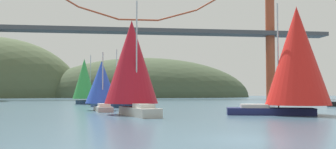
{
  "coord_description": "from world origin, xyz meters",
  "views": [
    {
      "loc": [
        -5.87,
        -16.93,
        2.23
      ],
      "look_at": [
        0.0,
        27.35,
        4.28
      ],
      "focal_mm": 40.11,
      "sensor_mm": 36.0,
      "label": 1
    }
  ],
  "objects_px": {
    "sailboat_blue_spinnaker": "(102,84)",
    "sailboat_red_spinnaker": "(296,57)",
    "sailboat_crimson_sail": "(132,64)",
    "sailboat_white_mainsail": "(124,78)",
    "sailboat_green_sail": "(85,80)"
  },
  "relations": [
    {
      "from": "sailboat_blue_spinnaker",
      "to": "sailboat_red_spinnaker",
      "type": "bearing_deg",
      "value": -30.85
    },
    {
      "from": "sailboat_crimson_sail",
      "to": "sailboat_blue_spinnaker",
      "type": "bearing_deg",
      "value": 110.93
    },
    {
      "from": "sailboat_blue_spinnaker",
      "to": "sailboat_white_mainsail",
      "type": "relative_size",
      "value": 0.83
    },
    {
      "from": "sailboat_red_spinnaker",
      "to": "sailboat_white_mainsail",
      "type": "relative_size",
      "value": 1.31
    },
    {
      "from": "sailboat_blue_spinnaker",
      "to": "sailboat_green_sail",
      "type": "height_order",
      "value": "sailboat_green_sail"
    },
    {
      "from": "sailboat_crimson_sail",
      "to": "sailboat_white_mainsail",
      "type": "xyz_separation_m",
      "value": [
        -0.53,
        16.53,
        -0.77
      ]
    },
    {
      "from": "sailboat_red_spinnaker",
      "to": "sailboat_green_sail",
      "type": "height_order",
      "value": "sailboat_red_spinnaker"
    },
    {
      "from": "sailboat_blue_spinnaker",
      "to": "sailboat_green_sail",
      "type": "bearing_deg",
      "value": 99.66
    },
    {
      "from": "sailboat_blue_spinnaker",
      "to": "sailboat_white_mainsail",
      "type": "xyz_separation_m",
      "value": [
        2.74,
        7.98,
        1.02
      ]
    },
    {
      "from": "sailboat_green_sail",
      "to": "sailboat_red_spinnaker",
      "type": "bearing_deg",
      "value": -56.74
    },
    {
      "from": "sailboat_crimson_sail",
      "to": "sailboat_green_sail",
      "type": "bearing_deg",
      "value": 102.77
    },
    {
      "from": "sailboat_white_mainsail",
      "to": "sailboat_green_sail",
      "type": "height_order",
      "value": "sailboat_green_sail"
    },
    {
      "from": "sailboat_red_spinnaker",
      "to": "sailboat_white_mainsail",
      "type": "bearing_deg",
      "value": 129.99
    },
    {
      "from": "sailboat_red_spinnaker",
      "to": "sailboat_blue_spinnaker",
      "type": "relative_size",
      "value": 1.58
    },
    {
      "from": "sailboat_white_mainsail",
      "to": "sailboat_blue_spinnaker",
      "type": "bearing_deg",
      "value": -108.98
    }
  ]
}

